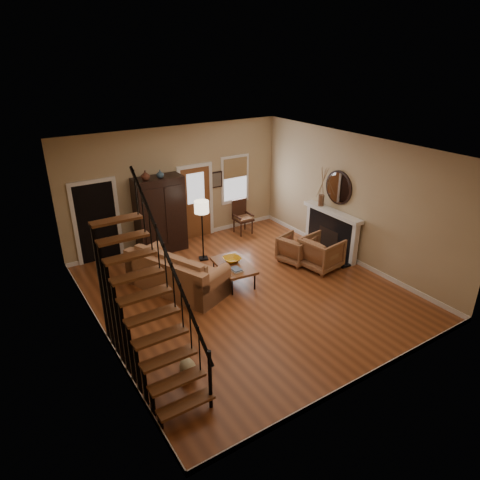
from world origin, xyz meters
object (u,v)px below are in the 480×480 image
sofa (177,272)px  armchair_right (296,249)px  floor_lamp (202,231)px  side_chair (243,217)px  coffee_table (234,273)px  armchair_left (321,253)px  armoire (160,215)px

sofa → armchair_right: 3.24m
floor_lamp → sofa: bearing=-140.1°
armchair_right → side_chair: (-0.12, 2.34, 0.15)m
sofa → floor_lamp: (1.24, 1.03, 0.38)m
coffee_table → armchair_right: (1.95, 0.05, 0.12)m
armchair_left → armchair_right: size_ratio=1.16×
sofa → coffee_table: bearing=-42.0°
armoire → armchair_right: bearing=-43.6°
sofa → armchair_right: size_ratio=3.00×
sofa → armoire: bearing=52.8°
armoire → floor_lamp: armoire is taller
armoire → side_chair: (2.55, -0.20, -0.54)m
armchair_left → floor_lamp: bearing=39.6°
armchair_left → side_chair: side_chair is taller
coffee_table → side_chair: (1.83, 2.39, 0.27)m
armoire → sofa: bearing=-104.3°
armchair_left → sofa: bearing=65.3°
armchair_right → side_chair: bearing=-12.8°
armchair_right → floor_lamp: bearing=38.6°
coffee_table → armchair_right: bearing=1.4°
armoire → armchair_left: bearing=-46.6°
armoire → coffee_table: 2.81m
coffee_table → armchair_right: 1.95m
armchair_left → armchair_right: (-0.32, 0.63, -0.06)m
armoire → floor_lamp: bearing=-58.3°
coffee_table → armchair_left: bearing=-14.3°
sofa → armchair_left: bearing=-39.0°
coffee_table → floor_lamp: floor_lamp is taller
armoire → coffee_table: bearing=-74.4°
armchair_left → coffee_table: bearing=67.0°
coffee_table → side_chair: size_ratio=1.21×
armoire → armchair_right: (2.67, -2.54, -0.69)m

